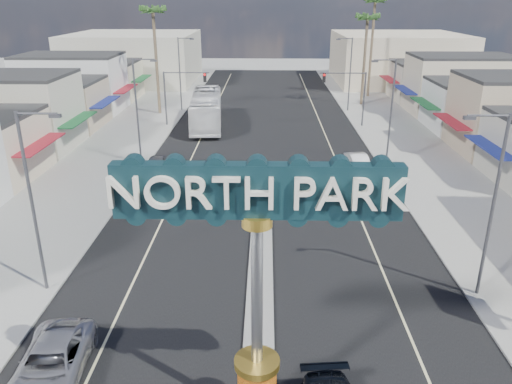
{
  "coord_description": "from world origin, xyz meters",
  "views": [
    {
      "loc": [
        0.24,
        -11.09,
        13.61
      ],
      "look_at": [
        -0.25,
        12.56,
        4.32
      ],
      "focal_mm": 35.0,
      "sensor_mm": 36.0,
      "label": 1
    }
  ],
  "objects_px": {
    "traffic_signal_left": "(181,88)",
    "palm_right_far": "(375,6)",
    "traffic_signal_right": "(348,88)",
    "streetlight_l_mid": "(138,107)",
    "streetlight_l_far": "(181,70)",
    "car_parked_right": "(358,163)",
    "palm_left_far": "(153,16)",
    "streetlight_r_near": "(491,199)",
    "palm_right_mid": "(367,22)",
    "streetlight_r_far": "(349,71)",
    "streetlight_r_mid": "(390,108)",
    "suv_left": "(51,364)",
    "city_bus": "(206,109)",
    "gateway_sign": "(257,271)",
    "streetlight_l_near": "(34,196)",
    "car_parked_left": "(156,166)"
  },
  "relations": [
    {
      "from": "streetlight_l_near",
      "to": "streetlight_l_mid",
      "type": "relative_size",
      "value": 1.0
    },
    {
      "from": "palm_right_mid",
      "to": "palm_right_far",
      "type": "distance_m",
      "value": 6.57
    },
    {
      "from": "traffic_signal_left",
      "to": "streetlight_r_near",
      "type": "height_order",
      "value": "streetlight_r_near"
    },
    {
      "from": "palm_right_mid",
      "to": "streetlight_l_near",
      "type": "bearing_deg",
      "value": -116.99
    },
    {
      "from": "city_bus",
      "to": "streetlight_l_near",
      "type": "bearing_deg",
      "value": -101.58
    },
    {
      "from": "gateway_sign",
      "to": "palm_right_mid",
      "type": "xyz_separation_m",
      "value": [
        13.0,
        54.02,
        4.67
      ]
    },
    {
      "from": "streetlight_l_mid",
      "to": "streetlight_l_far",
      "type": "height_order",
      "value": "same"
    },
    {
      "from": "streetlight_r_mid",
      "to": "streetlight_r_far",
      "type": "height_order",
      "value": "same"
    },
    {
      "from": "city_bus",
      "to": "palm_right_far",
      "type": "bearing_deg",
      "value": 35.12
    },
    {
      "from": "palm_right_far",
      "to": "streetlight_l_near",
      "type": "bearing_deg",
      "value": -116.06
    },
    {
      "from": "streetlight_r_far",
      "to": "streetlight_l_far",
      "type": "bearing_deg",
      "value": 180.0
    },
    {
      "from": "streetlight_r_far",
      "to": "car_parked_left",
      "type": "distance_m",
      "value": 31.57
    },
    {
      "from": "streetlight_r_mid",
      "to": "car_parked_right",
      "type": "bearing_deg",
      "value": -151.41
    },
    {
      "from": "suv_left",
      "to": "traffic_signal_left",
      "type": "bearing_deg",
      "value": 87.26
    },
    {
      "from": "suv_left",
      "to": "streetlight_r_mid",
      "type": "bearing_deg",
      "value": 50.42
    },
    {
      "from": "traffic_signal_right",
      "to": "city_bus",
      "type": "height_order",
      "value": "traffic_signal_right"
    },
    {
      "from": "traffic_signal_left",
      "to": "suv_left",
      "type": "bearing_deg",
      "value": -88.01
    },
    {
      "from": "gateway_sign",
      "to": "city_bus",
      "type": "bearing_deg",
      "value": 98.75
    },
    {
      "from": "streetlight_l_far",
      "to": "car_parked_right",
      "type": "distance_m",
      "value": 30.04
    },
    {
      "from": "palm_left_far",
      "to": "suv_left",
      "type": "height_order",
      "value": "palm_left_far"
    },
    {
      "from": "streetlight_r_near",
      "to": "palm_left_far",
      "type": "distance_m",
      "value": 46.8
    },
    {
      "from": "palm_right_mid",
      "to": "palm_right_far",
      "type": "height_order",
      "value": "palm_right_far"
    },
    {
      "from": "car_parked_right",
      "to": "city_bus",
      "type": "relative_size",
      "value": 0.31
    },
    {
      "from": "traffic_signal_left",
      "to": "palm_right_far",
      "type": "bearing_deg",
      "value": 36.67
    },
    {
      "from": "streetlight_r_near",
      "to": "gateway_sign",
      "type": "bearing_deg",
      "value": -142.45
    },
    {
      "from": "palm_left_far",
      "to": "car_parked_right",
      "type": "distance_m",
      "value": 31.81
    },
    {
      "from": "streetlight_l_far",
      "to": "palm_left_far",
      "type": "bearing_deg",
      "value": -142.08
    },
    {
      "from": "palm_left_far",
      "to": "car_parked_left",
      "type": "height_order",
      "value": "palm_left_far"
    },
    {
      "from": "traffic_signal_right",
      "to": "streetlight_l_mid",
      "type": "height_order",
      "value": "streetlight_l_mid"
    },
    {
      "from": "streetlight_r_near",
      "to": "palm_right_mid",
      "type": "distance_m",
      "value": 46.4
    },
    {
      "from": "suv_left",
      "to": "city_bus",
      "type": "bearing_deg",
      "value": 83.38
    },
    {
      "from": "traffic_signal_right",
      "to": "suv_left",
      "type": "distance_m",
      "value": 43.75
    },
    {
      "from": "streetlight_r_near",
      "to": "car_parked_left",
      "type": "distance_m",
      "value": 26.21
    },
    {
      "from": "streetlight_r_near",
      "to": "palm_right_mid",
      "type": "relative_size",
      "value": 0.74
    },
    {
      "from": "palm_left_far",
      "to": "palm_right_far",
      "type": "relative_size",
      "value": 0.93
    },
    {
      "from": "streetlight_r_mid",
      "to": "palm_right_mid",
      "type": "bearing_deg",
      "value": 84.36
    },
    {
      "from": "streetlight_r_far",
      "to": "palm_right_far",
      "type": "xyz_separation_m",
      "value": [
        4.57,
        10.0,
        7.32
      ]
    },
    {
      "from": "gateway_sign",
      "to": "streetlight_r_far",
      "type": "bearing_deg",
      "value": 78.22
    },
    {
      "from": "streetlight_l_near",
      "to": "streetlight_r_far",
      "type": "xyz_separation_m",
      "value": [
        20.87,
        42.0,
        0.0
      ]
    },
    {
      "from": "car_parked_right",
      "to": "palm_left_far",
      "type": "bearing_deg",
      "value": 127.34
    },
    {
      "from": "streetlight_r_mid",
      "to": "palm_right_far",
      "type": "height_order",
      "value": "palm_right_far"
    },
    {
      "from": "streetlight_r_mid",
      "to": "car_parked_right",
      "type": "relative_size",
      "value": 2.15
    },
    {
      "from": "traffic_signal_right",
      "to": "streetlight_r_far",
      "type": "relative_size",
      "value": 0.67
    },
    {
      "from": "traffic_signal_right",
      "to": "palm_right_mid",
      "type": "height_order",
      "value": "palm_right_mid"
    },
    {
      "from": "car_parked_left",
      "to": "city_bus",
      "type": "bearing_deg",
      "value": 79.39
    },
    {
      "from": "traffic_signal_left",
      "to": "city_bus",
      "type": "xyz_separation_m",
      "value": [
        2.72,
        -0.03,
        -2.39
      ]
    },
    {
      "from": "traffic_signal_right",
      "to": "gateway_sign",
      "type": "bearing_deg",
      "value": -102.33
    },
    {
      "from": "streetlight_l_near",
      "to": "palm_right_far",
      "type": "xyz_separation_m",
      "value": [
        25.43,
        52.0,
        7.32
      ]
    },
    {
      "from": "streetlight_l_near",
      "to": "palm_left_far",
      "type": "relative_size",
      "value": 0.69
    },
    {
      "from": "car_parked_left",
      "to": "palm_left_far",
      "type": "bearing_deg",
      "value": 97.82
    }
  ]
}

